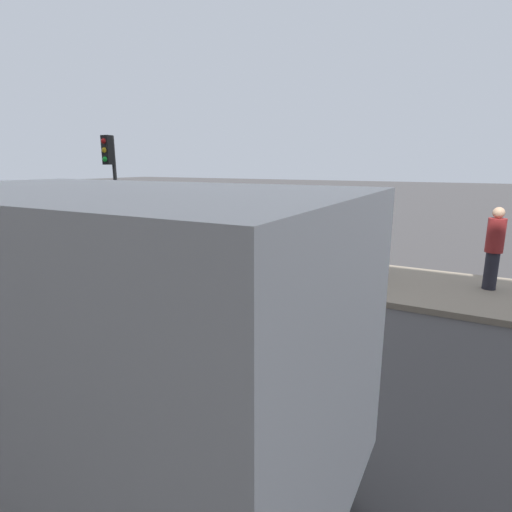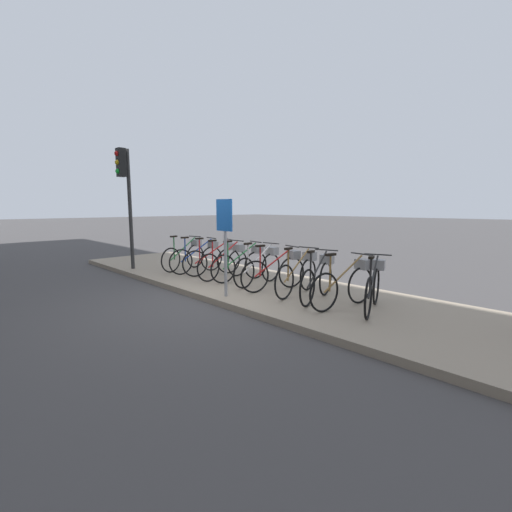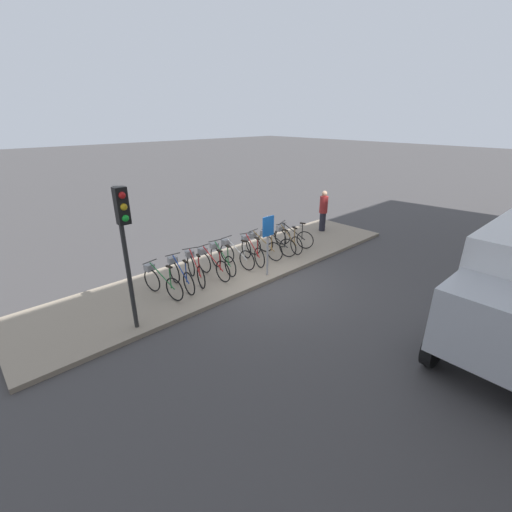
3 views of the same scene
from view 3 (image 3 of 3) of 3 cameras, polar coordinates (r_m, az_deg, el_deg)
The scene contains 16 objects.
ground_plane at distance 10.35m, azimuth 2.03°, elevation -4.65°, with size 120.00×120.00×0.00m, color #423F3F.
sidewalk at distance 11.33m, azimuth -3.30°, elevation -1.85°, with size 13.12×3.00×0.12m.
parked_bicycle_0 at distance 9.65m, azimuth -15.66°, elevation -3.96°, with size 0.49×1.56×0.98m.
parked_bicycle_1 at distance 9.94m, azimuth -12.60°, elevation -2.88°, with size 0.46×1.58×0.98m.
parked_bicycle_2 at distance 10.27m, azimuth -10.20°, elevation -1.83°, with size 0.56×1.54×0.98m.
parked_bicycle_3 at distance 10.47m, azimuth -7.47°, elevation -1.17°, with size 0.46×1.59×0.98m.
parked_bicycle_4 at distance 10.82m, azimuth -5.82°, elevation -0.30°, with size 0.46×1.58×0.98m.
parked_bicycle_5 at distance 11.15m, azimuth -3.57°, elevation 0.48°, with size 0.46×1.58×0.98m.
parked_bicycle_6 at distance 11.44m, azimuth -0.79°, elevation 1.10°, with size 0.54×1.55×0.98m.
parked_bicycle_7 at distance 11.82m, azimuth 0.94°, elevation 1.81°, with size 0.46×1.57×0.98m.
parked_bicycle_8 at distance 12.12m, azimuth 3.01°, elevation 2.30°, with size 0.56×1.54×0.98m.
parked_bicycle_9 at distance 12.51m, azimuth 5.15°, elevation 2.90°, with size 0.46×1.57×0.98m.
parked_bicycle_10 at distance 12.90m, azimuth 5.89°, elevation 3.47°, with size 0.65×1.51×0.98m.
pedestrian at distance 14.80m, azimuth 11.16°, elevation 7.53°, with size 0.34×0.34×1.72m.
traffic_light at distance 7.56m, azimuth -21.11°, elevation 3.90°, with size 0.24×0.40×3.29m.
sign_post at distance 10.16m, azimuth 2.00°, elevation 3.40°, with size 0.44×0.07×1.88m.
Camera 3 is at (-6.52, -6.53, 4.68)m, focal length 24.00 mm.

